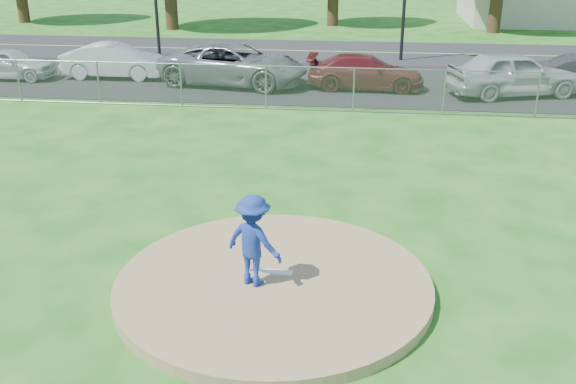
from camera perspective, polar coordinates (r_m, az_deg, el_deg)
name	(u,v)px	position (r m, az deg, el deg)	size (l,w,h in m)	color
ground	(319,127)	(20.33, 2.79, 5.78)	(120.00, 120.00, 0.00)	#1A5813
pitchers_mound	(274,284)	(11.08, -1.28, -8.19)	(5.40, 5.40, 0.20)	#927650
pitching_rubber	(275,272)	(11.20, -1.14, -7.15)	(0.60, 0.15, 0.04)	white
chain_link_fence	(324,89)	(22.08, 3.23, 9.09)	(40.00, 0.06, 1.50)	gray
parking_lot	(332,83)	(26.62, 3.90, 9.67)	(50.00, 8.00, 0.01)	black
street	(340,52)	(33.98, 4.67, 12.34)	(60.00, 7.00, 0.01)	black
pitcher	(253,241)	(10.57, -3.09, -4.33)	(1.02, 0.59, 1.58)	navy
traffic_cone	(198,75)	(26.38, -8.02, 10.30)	(0.41, 0.41, 0.80)	orange
parked_car_silver	(8,63)	(29.51, -23.63, 10.43)	(1.53, 3.81, 1.30)	silver
parked_car_white	(115,61)	(28.30, -15.14, 11.19)	(1.50, 4.30, 1.42)	silver
parked_car_gray	(234,64)	(26.13, -4.81, 11.23)	(2.69, 5.83, 1.62)	slate
parked_car_darkred	(366,72)	(25.52, 6.93, 10.54)	(1.84, 4.51, 1.31)	maroon
parked_car_pearl	(514,73)	(25.60, 19.41, 9.91)	(1.96, 4.88, 1.66)	#B0B1B4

